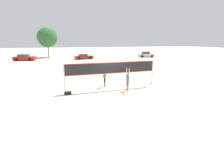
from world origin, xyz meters
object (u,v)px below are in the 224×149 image
player_blocker (105,75)px  parked_car_far (25,58)px  gear_bag (68,93)px  player_spiker (128,79)px  parked_car_near (84,57)px  volleyball_net (112,70)px  volleyball (125,93)px  tree_left_cluster (47,37)px  parked_car_mid (146,55)px

player_blocker → parked_car_far: 27.13m
player_blocker → gear_bag: player_blocker is taller
player_spiker → parked_car_far: size_ratio=0.43×
parked_car_near → volleyball_net: bearing=-98.7°
volleyball_net → volleyball: size_ratio=35.80×
player_blocker → parked_car_far: player_blocker is taller
tree_left_cluster → player_spiker: bearing=-73.4°
tree_left_cluster → parked_car_near: bearing=-40.1°
volleyball_net → volleyball: 2.41m
player_spiker → parked_car_mid: player_spiker is taller
volleyball → gear_bag: gear_bag is taller
volleyball_net → parked_car_mid: volleyball_net is taller
volleyball_net → parked_car_mid: (16.87, 24.29, -1.09)m
volleyball_net → parked_car_mid: bearing=55.2°
parked_car_far → tree_left_cluster: tree_left_cluster is taller
parked_car_near → parked_car_far: (-12.85, 0.82, 0.07)m
player_blocker → parked_car_near: player_blocker is taller
parked_car_near → parked_car_mid: bearing=-8.3°
player_blocker → gear_bag: 3.67m
gear_bag → parked_car_near: parked_car_near is taller
parked_car_near → parked_car_far: 12.88m
gear_bag → player_blocker: bearing=19.9°
gear_bag → tree_left_cluster: bearing=98.4°
volleyball → gear_bag: bearing=162.9°
player_spiker → parked_car_near: player_spiker is taller
player_spiker → volleyball_net: bearing=55.1°
player_spiker → volleyball: player_spiker is taller
volleyball → tree_left_cluster: size_ratio=0.03×
volleyball_net → player_spiker: (1.15, -0.80, -0.73)m
parked_car_far → parked_car_near: bearing=5.3°
parked_car_near → tree_left_cluster: size_ratio=0.58×
player_blocker → tree_left_cluster: bearing=-165.3°
player_spiker → volleyball: (-0.60, -0.87, -0.91)m
volleyball → parked_car_mid: 30.67m
parked_car_near → volleyball: bearing=-97.5°
volleyball_net → parked_car_near: 24.24m
parked_car_near → parked_car_mid: parked_car_mid is taller
volleyball → parked_car_near: bearing=91.0°
volleyball_net → tree_left_cluster: tree_left_cluster is taller
player_blocker → parked_car_mid: player_blocker is taller
parked_car_near → parked_car_far: size_ratio=0.98×
parked_car_mid → gear_bag: bearing=-117.2°
gear_bag → volleyball: bearing=-17.1°
player_spiker → parked_car_far: bearing=28.3°
player_spiker → gear_bag: 5.03m
volleyball → parked_car_far: 29.85m
parked_car_mid → player_spiker: bearing=-109.3°
gear_bag → parked_car_far: parked_car_far is taller
volleyball_net → parked_car_far: size_ratio=1.77×
volleyball → parked_car_mid: bearing=57.9°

